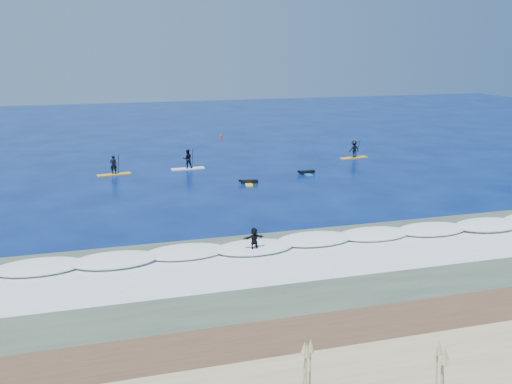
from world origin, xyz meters
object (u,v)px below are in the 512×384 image
object	(u,v)px
sup_paddler_center	(188,161)
wave_surfer	(254,241)
sup_paddler_right	(354,150)
prone_paddler_far	(306,173)
marker_buoy	(221,136)
sup_paddler_left	(114,168)
prone_paddler_near	(248,182)

from	to	relation	value
sup_paddler_center	wave_surfer	xyz separation A→B (m)	(-0.11, -23.94, -0.02)
sup_paddler_right	wave_surfer	bearing A→B (deg)	-134.63
prone_paddler_far	marker_buoy	bearing A→B (deg)	4.75
prone_paddler_far	wave_surfer	distance (m)	21.39
sup_paddler_center	sup_paddler_left	bearing A→B (deg)	-176.08
prone_paddler_far	wave_surfer	size ratio (longest dim) A/B	1.08
sup_paddler_left	marker_buoy	bearing A→B (deg)	42.40
prone_paddler_far	marker_buoy	size ratio (longest dim) A/B	3.25
prone_paddler_far	sup_paddler_left	bearing A→B (deg)	71.75
prone_paddler_far	sup_paddler_center	bearing A→B (deg)	59.60
prone_paddler_near	marker_buoy	size ratio (longest dim) A/B	3.28
sup_paddler_center	sup_paddler_right	size ratio (longest dim) A/B	1.01
prone_paddler_near	prone_paddler_far	distance (m)	6.55
sup_paddler_left	wave_surfer	xyz separation A→B (m)	(6.90, -23.31, 0.15)
prone_paddler_near	prone_paddler_far	world-z (taller)	prone_paddler_far
sup_paddler_right	prone_paddler_far	world-z (taller)	sup_paddler_right
sup_paddler_center	marker_buoy	distance (m)	18.32
prone_paddler_far	wave_surfer	xyz separation A→B (m)	(-10.35, -18.70, 0.67)
prone_paddler_far	wave_surfer	bearing A→B (deg)	147.72
prone_paddler_near	prone_paddler_far	xyz separation A→B (m)	(6.18, 2.16, 0.00)
sup_paddler_right	sup_paddler_left	bearing A→B (deg)	174.29
sup_paddler_right	wave_surfer	xyz separation A→B (m)	(-17.96, -24.44, -0.03)
sup_paddler_center	marker_buoy	size ratio (longest dim) A/B	4.74
marker_buoy	sup_paddler_left	bearing A→B (deg)	-128.89
sup_paddler_center	marker_buoy	bearing A→B (deg)	65.89
sup_paddler_left	prone_paddler_far	distance (m)	17.87
sup_paddler_center	wave_surfer	bearing A→B (deg)	-91.51
sup_paddler_left	prone_paddler_near	xyz separation A→B (m)	(11.08, -6.77, -0.51)
wave_surfer	sup_paddler_right	bearing A→B (deg)	49.29
marker_buoy	prone_paddler_near	bearing A→B (deg)	-97.16
prone_paddler_near	marker_buoy	bearing A→B (deg)	1.32
sup_paddler_left	sup_paddler_center	distance (m)	7.04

